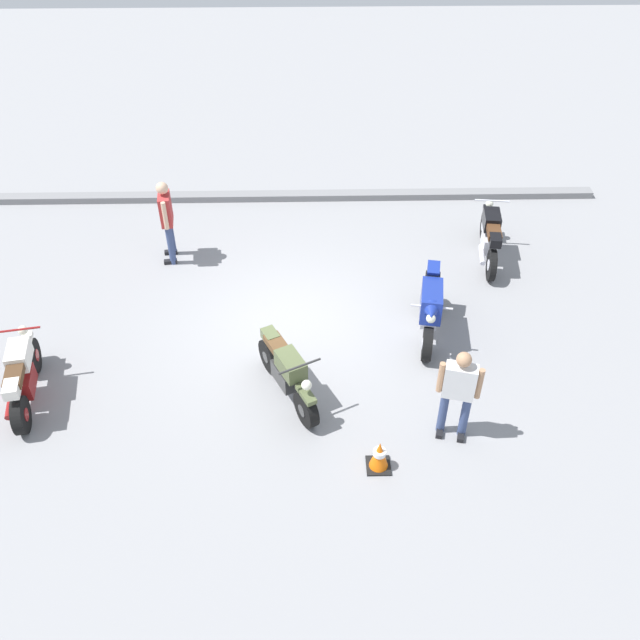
{
  "coord_description": "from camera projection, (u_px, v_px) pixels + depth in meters",
  "views": [
    {
      "loc": [
        0.3,
        -9.33,
        8.1
      ],
      "look_at": [
        0.48,
        -0.7,
        0.75
      ],
      "focal_mm": 37.83,
      "sensor_mm": 36.0,
      "label": 1
    }
  ],
  "objects": [
    {
      "name": "ground_plane",
      "position": [
        293.0,
        327.0,
        12.35
      ],
      "size": [
        40.0,
        40.0,
        0.0
      ],
      "primitive_type": "plane",
      "color": "gray"
    },
    {
      "name": "motorcycle_black_cruiser",
      "position": [
        490.0,
        237.0,
        13.68
      ],
      "size": [
        0.72,
        2.09,
        1.09
      ],
      "rotation": [
        0.0,
        0.0,
        1.45
      ],
      "color": "black",
      "rests_on": "ground"
    },
    {
      "name": "person_in_white_shirt",
      "position": [
        458.0,
        390.0,
        9.84
      ],
      "size": [
        0.64,
        0.4,
        1.66
      ],
      "rotation": [
        0.0,
        0.0,
        4.45
      ],
      "color": "#384772",
      "rests_on": "ground"
    },
    {
      "name": "motorcycle_blue_sportbike",
      "position": [
        430.0,
        307.0,
        11.85
      ],
      "size": [
        0.71,
        1.95,
        1.14
      ],
      "rotation": [
        0.0,
        0.0,
        4.54
      ],
      "color": "black",
      "rests_on": "ground"
    },
    {
      "name": "traffic_cone",
      "position": [
        379.0,
        455.0,
        9.78
      ],
      "size": [
        0.36,
        0.36,
        0.53
      ],
      "color": "black",
      "rests_on": "ground"
    },
    {
      "name": "person_in_red_shirt",
      "position": [
        167.0,
        216.0,
        13.34
      ],
      "size": [
        0.36,
        0.68,
        1.76
      ],
      "rotation": [
        0.0,
        0.0,
        3.27
      ],
      "color": "#384772",
      "rests_on": "ground"
    },
    {
      "name": "curb_edge",
      "position": [
        295.0,
        196.0,
        15.8
      ],
      "size": [
        14.0,
        0.3,
        0.15
      ],
      "primitive_type": "cube",
      "color": "gray",
      "rests_on": "ground"
    },
    {
      "name": "motorcycle_olive_vintage",
      "position": [
        287.0,
        372.0,
        10.76
      ],
      "size": [
        1.05,
        1.81,
        1.07
      ],
      "rotation": [
        0.0,
        0.0,
        5.18
      ],
      "color": "black",
      "rests_on": "ground"
    },
    {
      "name": "motorcycle_cream_vintage",
      "position": [
        23.0,
        377.0,
        10.68
      ],
      "size": [
        0.7,
        1.95,
        1.07
      ],
      "rotation": [
        0.0,
        0.0,
        1.74
      ],
      "color": "black",
      "rests_on": "ground"
    }
  ]
}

